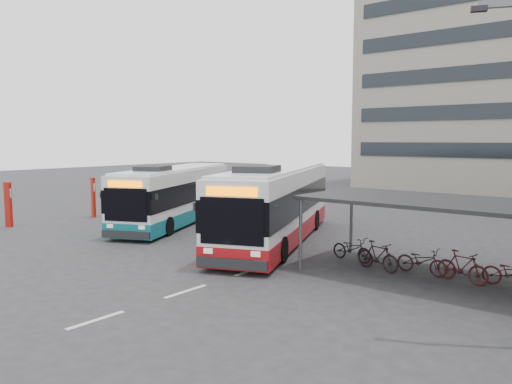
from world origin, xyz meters
The scene contains 9 objects.
ground centered at (0.00, 0.00, 0.00)m, with size 120.00×120.00×0.00m, color #28282B.
bike_shelter centered at (8.50, 3.00, 1.36)m, with size 10.00×4.00×2.54m.
road_markings centered at (2.50, -3.00, 0.01)m, with size 0.15×7.60×0.01m.
bus_main centered at (0.20, 4.50, 1.60)m, with size 6.76×11.75×3.45m.
bus_teal centered at (-6.78, 5.01, 1.48)m, with size 6.60×10.74×3.18m.
pedestrian centered at (-5.92, 2.89, 0.84)m, with size 0.61×0.40×1.68m, color black.
sign_totem_south centered at (-12.50, -1.14, 1.18)m, with size 0.50×0.21×2.29m.
sign_totem_mid centered at (-12.01, 3.44, 1.18)m, with size 0.48×0.28×2.28m.
sign_totem_north centered at (-13.36, 7.54, 1.33)m, with size 0.56×0.20×2.58m.
Camera 1 is at (13.00, -12.76, 4.42)m, focal length 35.00 mm.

